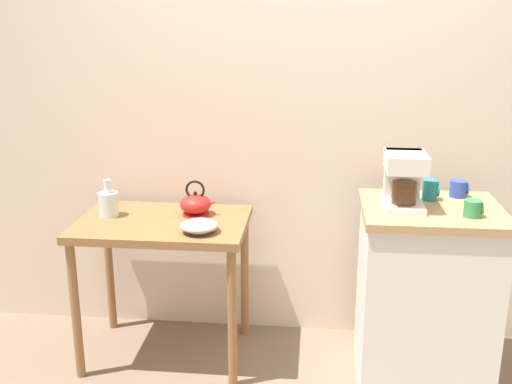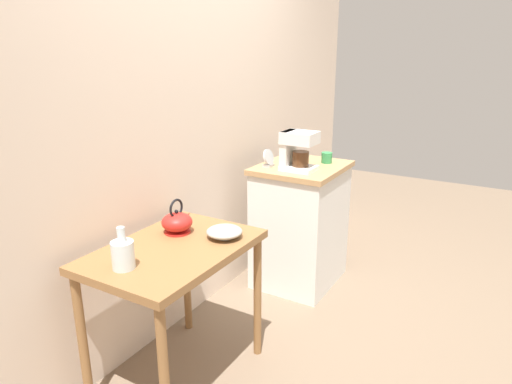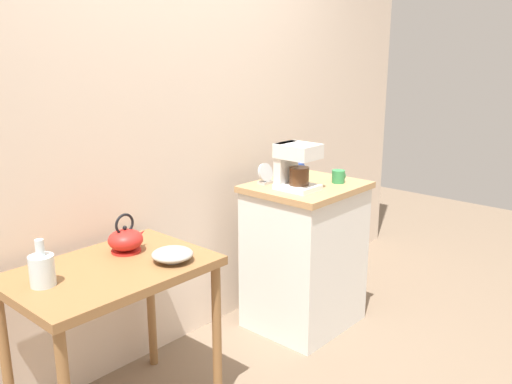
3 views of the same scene
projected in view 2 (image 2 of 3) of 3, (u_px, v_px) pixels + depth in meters
ground_plane at (252, 317)px, 2.98m from camera, size 8.00×8.00×0.00m
back_wall at (200, 93)px, 2.85m from camera, size 4.40×0.10×2.80m
wooden_table at (174, 266)px, 2.24m from camera, size 0.85×0.58×0.75m
kitchen_counter at (300, 224)px, 3.33m from camera, size 0.64×0.55×0.89m
bowl_stoneware at (224, 232)px, 2.31m from camera, size 0.18×0.18×0.06m
teakettle at (177, 222)px, 2.37m from camera, size 0.20×0.16×0.18m
glass_carafe_vase at (123, 254)px, 1.98m from camera, size 0.10×0.10×0.19m
coffee_maker at (296, 149)px, 3.03m from camera, size 0.18×0.22×0.26m
mug_tall_green at (327, 158)px, 3.26m from camera, size 0.08×0.08×0.08m
mug_blue at (289, 153)px, 3.40m from camera, size 0.09×0.08×0.08m
mug_dark_teal at (288, 156)px, 3.25m from camera, size 0.08×0.07×0.10m
table_clock at (268, 159)px, 3.15m from camera, size 0.11×0.06×0.12m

